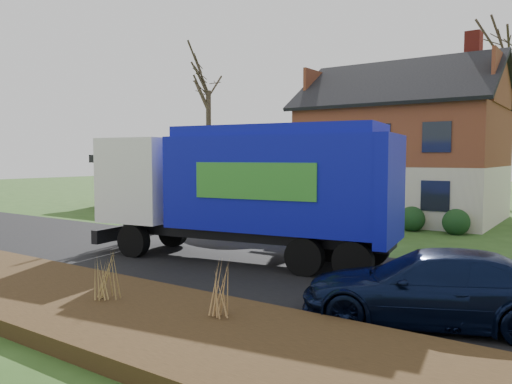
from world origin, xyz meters
The scene contains 12 objects.
ground centered at (0.00, 0.00, 0.00)m, with size 120.00×120.00×0.00m, color #284717.
road centered at (0.00, 0.00, 0.01)m, with size 80.00×7.00×0.02m, color black.
mulch_verge centered at (0.00, -5.30, 0.15)m, with size 80.00×3.50×0.30m, color black.
main_house centered at (1.49, 13.91, 4.03)m, with size 12.95×8.95×9.26m.
ranch_house centered at (-12.00, 13.00, 1.81)m, with size 9.80×8.20×3.70m.
garbage_truck centered at (1.60, 0.62, 2.34)m, with size 9.74×3.93×4.06m.
silver_sedan centered at (-1.25, 4.73, 0.82)m, with size 1.74×4.98×1.64m, color #ADB0B5.
navy_wagon centered at (7.80, -2.06, 0.70)m, with size 1.97×4.84×1.40m, color black.
tree_front_west centered at (-8.09, 10.42, 7.91)m, with size 3.23×3.23×9.60m.
tree_back centered at (5.77, 21.41, 10.42)m, with size 3.95×3.95×12.50m.
grass_clump_mid centered at (2.27, -5.13, 0.78)m, with size 0.34×0.28×0.95m.
grass_clump_east centered at (4.88, -4.66, 0.77)m, with size 0.37×0.31×0.93m.
Camera 1 is at (10.33, -11.54, 3.15)m, focal length 35.00 mm.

